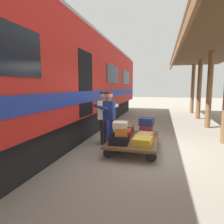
{
  "coord_description": "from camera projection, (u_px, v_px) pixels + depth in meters",
  "views": [
    {
      "loc": [
        -0.22,
        5.73,
        1.87
      ],
      "look_at": [
        1.17,
        0.42,
        1.15
      ],
      "focal_mm": 31.19,
      "sensor_mm": 36.0,
      "label": 1
    }
  ],
  "objects": [
    {
      "name": "ground_plane",
      "position": [
        153.0,
        150.0,
        5.8
      ],
      "size": [
        60.0,
        60.0,
        0.0
      ],
      "primitive_type": "plane",
      "color": "gray"
    },
    {
      "name": "train_car",
      "position": [
        44.0,
        81.0,
        6.44
      ],
      "size": [
        3.02,
        19.48,
        4.0
      ],
      "color": "#B21E19",
      "rests_on": "ground_plane"
    },
    {
      "name": "luggage_cart",
      "position": [
        134.0,
        140.0,
        5.78
      ],
      "size": [
        1.38,
        2.15,
        0.35
      ],
      "color": "brown",
      "rests_on": "ground_plane"
    },
    {
      "name": "suitcase_yellow_case",
      "position": [
        143.0,
        141.0,
        5.12
      ],
      "size": [
        0.5,
        0.56,
        0.19
      ],
      "primitive_type": "cube",
      "rotation": [
        0.0,
        0.0,
        -0.06
      ],
      "color": "gold",
      "rests_on": "luggage_cart"
    },
    {
      "name": "suitcase_black_hardshell",
      "position": [
        120.0,
        139.0,
        5.27
      ],
      "size": [
        0.52,
        0.65,
        0.23
      ],
      "primitive_type": "cube",
      "rotation": [
        0.0,
        0.0,
        0.05
      ],
      "color": "black",
      "rests_on": "luggage_cart"
    },
    {
      "name": "suitcase_maroon_trunk",
      "position": [
        146.0,
        130.0,
        6.25
      ],
      "size": [
        0.4,
        0.54,
        0.29
      ],
      "primitive_type": "cube",
      "rotation": [
        0.0,
        0.0,
        -0.05
      ],
      "color": "maroon",
      "rests_on": "luggage_cart"
    },
    {
      "name": "suitcase_brown_leather",
      "position": [
        127.0,
        129.0,
        6.41
      ],
      "size": [
        0.38,
        0.52,
        0.25
      ],
      "primitive_type": "cube",
      "rotation": [
        0.0,
        0.0,
        0.03
      ],
      "color": "brown",
      "rests_on": "luggage_cart"
    },
    {
      "name": "suitcase_red_plastic",
      "position": [
        124.0,
        134.0,
        5.84
      ],
      "size": [
        0.44,
        0.55,
        0.23
      ],
      "primitive_type": "cube",
      "rotation": [
        0.0,
        0.0,
        -0.05
      ],
      "color": "#AD231E",
      "rests_on": "luggage_cart"
    },
    {
      "name": "suitcase_tan_vintage",
      "position": [
        145.0,
        136.0,
        5.69
      ],
      "size": [
        0.5,
        0.67,
        0.16
      ],
      "primitive_type": "cube",
      "rotation": [
        0.0,
        0.0,
        -0.15
      ],
      "color": "tan",
      "rests_on": "luggage_cart"
    },
    {
      "name": "suitcase_navy_fabric",
      "position": [
        147.0,
        122.0,
        6.23
      ],
      "size": [
        0.48,
        0.45,
        0.23
      ],
      "primitive_type": "cube",
      "rotation": [
        0.0,
        0.0,
        -0.14
      ],
      "color": "navy",
      "rests_on": "suitcase_maroon_trunk"
    },
    {
      "name": "suitcase_orange_carryall",
      "position": [
        121.0,
        131.0,
        5.22
      ],
      "size": [
        0.4,
        0.46,
        0.2
      ],
      "primitive_type": "cube",
      "rotation": [
        0.0,
        0.0,
        0.21
      ],
      "color": "#CC6B23",
      "rests_on": "suitcase_black_hardshell"
    },
    {
      "name": "suitcase_cream_canvas",
      "position": [
        120.0,
        125.0,
        5.24
      ],
      "size": [
        0.45,
        0.48,
        0.14
      ],
      "primitive_type": "cube",
      "rotation": [
        0.0,
        0.0,
        0.16
      ],
      "color": "beige",
      "rests_on": "suitcase_orange_carryall"
    },
    {
      "name": "porter_in_overalls",
      "position": [
        109.0,
        116.0,
        6.21
      ],
      "size": [
        0.72,
        0.53,
        1.7
      ],
      "color": "navy",
      "rests_on": "ground_plane"
    },
    {
      "name": "porter_by_door",
      "position": [
        104.0,
        116.0,
        6.3
      ],
      "size": [
        0.74,
        0.6,
        1.7
      ],
      "color": "#332D28",
      "rests_on": "ground_plane"
    }
  ]
}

